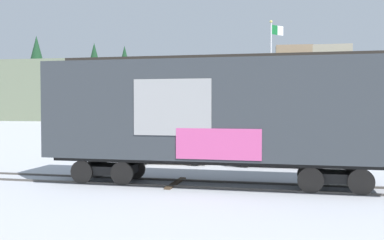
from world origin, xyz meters
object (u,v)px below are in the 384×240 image
parked_car_tan (172,147)px  parked_car_black (278,151)px  freight_car (215,112)px  flagpole (272,74)px

parked_car_tan → parked_car_black: size_ratio=0.84×
freight_car → parked_car_black: 6.82m
flagpole → parked_car_black: size_ratio=1.74×
parked_car_tan → freight_car: bearing=-63.0°
flagpole → parked_car_black: (0.38, -5.92, -4.26)m
flagpole → parked_car_tan: (-5.19, -5.69, -4.21)m
freight_car → parked_car_tan: size_ratio=3.26×
freight_car → parked_car_black: freight_car is taller
flagpole → parked_car_black: flagpole is taller
freight_car → parked_car_black: size_ratio=2.72×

